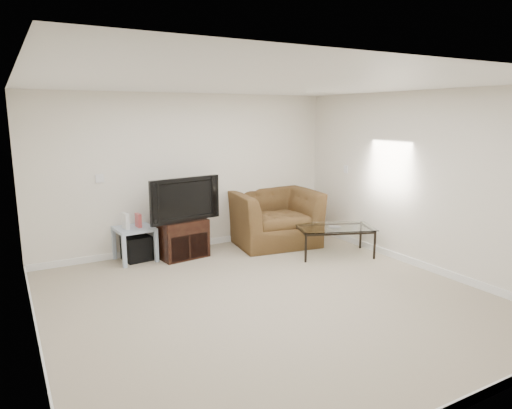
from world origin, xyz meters
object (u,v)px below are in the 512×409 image
subwoofer (137,248)px  coffee_table (335,241)px  tv_stand (182,238)px  side_table (135,244)px  recliner (273,208)px  television (182,199)px

subwoofer → coffee_table: 3.05m
tv_stand → subwoofer: 0.69m
tv_stand → side_table: (-0.68, 0.17, -0.04)m
side_table → coffee_table: 3.07m
recliner → television: bearing=-172.4°
tv_stand → recliner: bearing=-8.6°
subwoofer → coffee_table: coffee_table is taller
subwoofer → coffee_table: size_ratio=0.33×
subwoofer → coffee_table: bearing=-24.8°
television → side_table: television is taller
side_table → subwoofer: size_ratio=1.42×
side_table → coffee_table: bearing=-24.2°
side_table → recliner: (2.32, -0.21, 0.35)m
television → coffee_table: (2.11, -1.05, -0.70)m
tv_stand → side_table: tv_stand is taller
subwoofer → recliner: bearing=-5.8°
side_table → tv_stand: bearing=-14.3°
subwoofer → recliner: recliner is taller
television → coffee_table: 2.46m
tv_stand → side_table: 0.71m
tv_stand → coffee_table: size_ratio=0.61×
tv_stand → television: bearing=-90.0°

